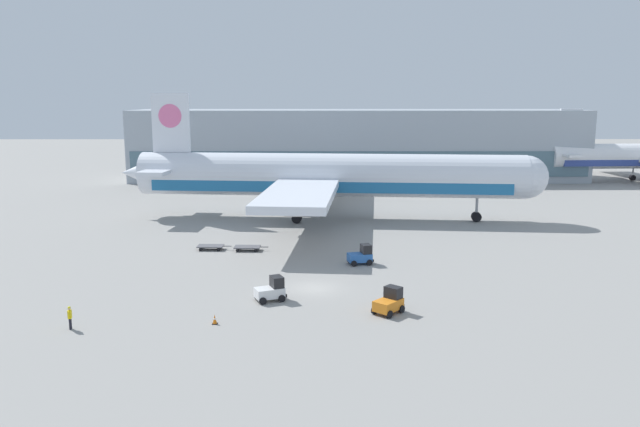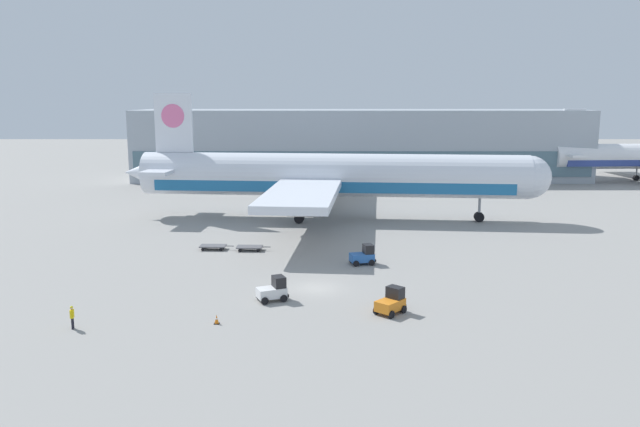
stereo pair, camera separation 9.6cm
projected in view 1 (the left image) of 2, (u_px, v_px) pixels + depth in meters
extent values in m
plane|color=gray|center=(314.00, 288.00, 54.45)|extent=(400.00, 400.00, 0.00)
cube|color=#9EA8B2|center=(357.00, 144.00, 128.01)|extent=(90.00, 18.00, 14.00)
cube|color=slate|center=(360.00, 164.00, 119.64)|extent=(88.20, 0.20, 4.90)
cylinder|color=silver|center=(330.00, 175.00, 84.45)|extent=(52.32, 10.70, 5.80)
cube|color=#1E669E|center=(330.00, 184.00, 84.69)|extent=(48.16, 10.19, 1.45)
sphere|color=silver|center=(526.00, 177.00, 82.16)|extent=(5.68, 5.68, 5.68)
cone|color=silver|center=(144.00, 173.00, 86.74)|extent=(6.87, 6.09, 5.51)
cube|color=silver|center=(171.00, 123.00, 85.11)|extent=(5.22, 0.93, 8.00)
cylinder|color=pink|center=(170.00, 116.00, 84.94)|extent=(3.24, 0.85, 3.20)
cube|color=silver|center=(165.00, 169.00, 86.36)|extent=(4.82, 13.28, 0.50)
cube|color=silver|center=(311.00, 180.00, 84.81)|extent=(12.51, 48.54, 0.90)
cylinder|color=#9EA0A5|center=(302.00, 205.00, 75.27)|extent=(4.45, 3.19, 2.80)
cylinder|color=#9EA0A5|center=(318.00, 183.00, 95.01)|extent=(4.45, 3.19, 2.80)
cylinder|color=#9EA0A5|center=(477.00, 202.00, 83.34)|extent=(0.36, 0.36, 4.00)
cylinder|color=black|center=(476.00, 217.00, 83.71)|extent=(1.38, 1.02, 1.30)
cylinder|color=#9EA0A5|center=(297.00, 203.00, 82.31)|extent=(0.36, 0.36, 4.00)
cylinder|color=black|center=(297.00, 218.00, 82.68)|extent=(1.38, 1.02, 1.30)
cylinder|color=#9EA0A5|center=(302.00, 196.00, 88.58)|extent=(0.36, 0.36, 4.00)
cylinder|color=black|center=(302.00, 210.00, 88.95)|extent=(1.38, 1.02, 1.30)
cone|color=white|center=(551.00, 157.00, 121.02)|extent=(5.65, 4.96, 4.65)
cube|color=white|center=(571.00, 126.00, 120.18)|extent=(4.40, 0.63, 6.75)
cylinder|color=red|center=(571.00, 122.00, 120.03)|extent=(2.72, 0.62, 2.70)
cube|color=white|center=(564.00, 154.00, 121.10)|extent=(3.69, 11.14, 0.42)
cylinder|color=#9EA0A5|center=(624.00, 162.00, 131.01)|extent=(3.68, 2.57, 2.36)
cylinder|color=#9EA0A5|center=(633.00, 169.00, 125.38)|extent=(0.30, 0.30, 3.38)
cylinder|color=black|center=(632.00, 178.00, 125.68)|extent=(1.14, 0.82, 1.10)
cube|color=#2D66B7|center=(360.00, 257.00, 62.18)|extent=(2.56, 1.89, 0.80)
cube|color=black|center=(366.00, 249.00, 62.17)|extent=(1.16, 1.41, 0.90)
cube|color=black|center=(371.00, 259.00, 62.52)|extent=(0.45, 1.26, 0.24)
cylinder|color=black|center=(365.00, 259.00, 63.11)|extent=(0.64, 0.37, 0.60)
cylinder|color=black|center=(369.00, 263.00, 61.77)|extent=(0.64, 0.37, 0.60)
cylinder|color=black|center=(350.00, 260.00, 62.73)|extent=(0.64, 0.37, 0.60)
cylinder|color=black|center=(354.00, 264.00, 61.40)|extent=(0.64, 0.37, 0.60)
cube|color=orange|center=(388.00, 305.00, 47.96)|extent=(2.58, 2.64, 0.80)
cube|color=black|center=(393.00, 292.00, 48.28)|extent=(1.52, 1.50, 0.90)
cube|color=black|center=(397.00, 304.00, 48.91)|extent=(1.04, 0.96, 0.24)
cylinder|color=black|center=(387.00, 305.00, 49.08)|extent=(0.58, 0.61, 0.60)
cylinder|color=black|center=(402.00, 309.00, 48.17)|extent=(0.58, 0.61, 0.60)
cylinder|color=black|center=(374.00, 310.00, 47.90)|extent=(0.58, 0.61, 0.60)
cylinder|color=black|center=(389.00, 314.00, 46.99)|extent=(0.58, 0.61, 0.60)
cube|color=silver|center=(269.00, 293.00, 50.96)|extent=(2.66, 2.18, 0.80)
cube|color=black|center=(277.00, 282.00, 51.05)|extent=(1.31, 1.49, 0.90)
cube|color=black|center=(284.00, 294.00, 51.48)|extent=(0.64, 1.22, 0.24)
cylinder|color=black|center=(276.00, 294.00, 51.97)|extent=(0.65, 0.45, 0.60)
cylinder|color=black|center=(282.00, 298.00, 50.71)|extent=(0.65, 0.45, 0.60)
cylinder|color=black|center=(258.00, 296.00, 51.35)|extent=(0.65, 0.45, 0.60)
cylinder|color=black|center=(263.00, 301.00, 50.09)|extent=(0.65, 0.45, 0.60)
cube|color=#56565B|center=(211.00, 246.00, 68.15)|extent=(2.85, 1.59, 0.12)
cube|color=#56565B|center=(227.00, 246.00, 68.10)|extent=(0.90, 0.11, 0.08)
cylinder|color=black|center=(221.00, 247.00, 68.79)|extent=(0.36, 0.16, 0.36)
cylinder|color=black|center=(218.00, 250.00, 67.54)|extent=(0.36, 0.16, 0.36)
cylinder|color=black|center=(203.00, 247.00, 68.85)|extent=(0.36, 0.16, 0.36)
cylinder|color=black|center=(200.00, 249.00, 67.59)|extent=(0.36, 0.16, 0.36)
cube|color=#56565B|center=(247.00, 247.00, 67.74)|extent=(2.85, 1.59, 0.12)
cube|color=#56565B|center=(264.00, 247.00, 67.70)|extent=(0.90, 0.11, 0.08)
cylinder|color=black|center=(257.00, 248.00, 68.39)|extent=(0.36, 0.16, 0.36)
cylinder|color=black|center=(256.00, 251.00, 67.14)|extent=(0.36, 0.16, 0.36)
cylinder|color=black|center=(239.00, 248.00, 68.44)|extent=(0.36, 0.16, 0.36)
cylinder|color=black|center=(237.00, 250.00, 67.19)|extent=(0.36, 0.16, 0.36)
cylinder|color=black|center=(70.00, 324.00, 44.61)|extent=(0.14, 0.14, 0.83)
cylinder|color=black|center=(71.00, 323.00, 44.81)|extent=(0.14, 0.14, 0.83)
cube|color=yellow|center=(70.00, 314.00, 44.58)|extent=(0.26, 0.38, 0.62)
cylinder|color=yellow|center=(69.00, 315.00, 44.34)|extent=(0.09, 0.09, 0.56)
cylinder|color=yellow|center=(71.00, 313.00, 44.81)|extent=(0.09, 0.09, 0.56)
sphere|color=#DBB28E|center=(69.00, 309.00, 44.50)|extent=(0.22, 0.22, 0.22)
sphere|color=yellow|center=(69.00, 308.00, 44.49)|extent=(0.21, 0.21, 0.21)
cube|color=black|center=(215.00, 324.00, 45.83)|extent=(0.40, 0.40, 0.04)
cone|color=orange|center=(215.00, 319.00, 45.77)|extent=(0.32, 0.32, 0.67)
cylinder|color=white|center=(215.00, 319.00, 45.76)|extent=(0.19, 0.19, 0.09)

